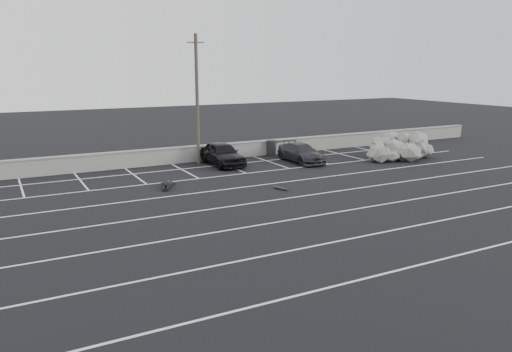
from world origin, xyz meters
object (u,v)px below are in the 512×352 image
utility_pole (197,99)px  riprap_pile (401,151)px  skateboard (281,188)px  car_left (222,154)px  car_right (301,153)px  trash_bin (272,148)px  person (168,183)px

utility_pole → riprap_pile: bearing=-20.7°
skateboard → riprap_pile: bearing=3.7°
car_left → car_right: bearing=-16.0°
car_left → car_right: size_ratio=1.03×
trash_bin → person: size_ratio=0.47×
car_right → skateboard: 7.73m
car_right → riprap_pile: bearing=-16.2°
utility_pole → trash_bin: size_ratio=7.59×
car_left → utility_pole: (-1.14, 1.20, 3.40)m
person → skateboard: 5.95m
trash_bin → car_right: bearing=-81.3°
car_left → trash_bin: car_left is taller
car_left → riprap_pile: size_ratio=0.80×
person → skateboard: (4.93, -3.33, -0.14)m
car_left → skateboard: size_ratio=5.38×
car_left → trash_bin: 4.83m
car_right → riprap_pile: 7.05m
person → utility_pole: bearing=78.4°
utility_pole → car_left: bearing=-46.5°
utility_pole → skateboard: size_ratio=10.10×
trash_bin → person: (-9.50, -5.60, -0.33)m
trash_bin → skateboard: 10.04m
car_left → trash_bin: (4.56, 1.60, -0.20)m
utility_pole → skateboard: utility_pole is taller
utility_pole → riprap_pile: size_ratio=1.50×
utility_pole → skateboard: (1.13, -8.53, -4.07)m
utility_pole → riprap_pile: (12.87, -4.86, -3.59)m
car_right → person: car_right is taller
car_left → trash_bin: size_ratio=4.04×
skateboard → person: bearing=132.4°
riprap_pile → person: bearing=-178.8°
utility_pole → person: (-3.80, -5.20, -3.93)m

